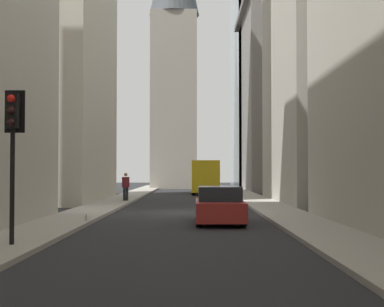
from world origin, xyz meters
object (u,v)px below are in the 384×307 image
pedestrian (126,185)px  discarded_bottle (86,218)px  sedan_red (219,206)px  traffic_light_foreground (13,130)px  delivery_truck (205,177)px

pedestrian → discarded_bottle: pedestrian is taller
sedan_red → traffic_light_foreground: bearing=141.6°
sedan_red → traffic_light_foreground: 9.31m
discarded_bottle → traffic_light_foreground: bearing=174.8°
delivery_truck → sedan_red: (-26.52, 0.00, -0.80)m
discarded_bottle → sedan_red: bearing=-85.8°
traffic_light_foreground → pedestrian: (20.76, -0.37, -1.95)m
sedan_red → pedestrian: 14.66m
sedan_red → pedestrian: pedestrian is taller
pedestrian → discarded_bottle: 14.09m
delivery_truck → pedestrian: (-12.82, 5.22, -0.38)m
pedestrian → discarded_bottle: (-14.06, -0.23, -0.83)m
traffic_light_foreground → delivery_truck: bearing=-9.4°
discarded_bottle → delivery_truck: bearing=-10.5°
delivery_truck → sedan_red: size_ratio=1.50×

